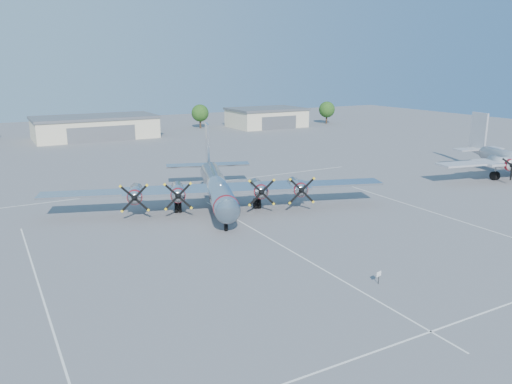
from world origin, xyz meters
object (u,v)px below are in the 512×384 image
tree_far_east (327,110)px  info_placard (379,275)px  hangar_center (95,127)px  twin_engine_east (512,176)px  main_bomber_b29 (217,206)px  hangar_east (266,117)px  tree_east (200,113)px

tree_far_east → info_placard: bearing=-124.8°
hangar_center → tree_far_east: (68.00, -1.96, 1.51)m
twin_engine_east → main_bomber_b29: bearing=-176.5°
hangar_east → tree_far_east: (20.00, -1.96, 1.51)m
hangar_center → twin_engine_east: size_ratio=0.97×
hangar_center → tree_east: (30.00, 6.04, 1.51)m
hangar_east → main_bomber_b29: hangar_east is taller
hangar_east → info_placard: size_ratio=19.31×
twin_engine_east → hangar_center: bearing=134.4°
hangar_east → tree_east: tree_east is taller
tree_far_east → main_bomber_b29: size_ratio=0.16×
hangar_center → main_bomber_b29: hangar_center is taller
hangar_center → main_bomber_b29: (0.28, -69.33, -2.71)m
main_bomber_b29 → twin_engine_east: bearing=10.5°
hangar_east → tree_far_east: tree_far_east is taller
hangar_center → twin_engine_east: hangar_center is taller
info_placard → tree_far_east: bearing=42.2°
hangar_east → tree_east: 19.04m
twin_engine_east → info_placard: 50.83m
twin_engine_east → hangar_east: bearing=102.4°
twin_engine_east → tree_far_east: bearing=87.4°
hangar_center → twin_engine_east: (48.84, -76.46, -2.71)m
tree_east → info_placard: (-27.83, -102.60, -3.47)m
tree_east → info_placard: tree_east is taller
hangar_east → twin_engine_east: 76.51m
main_bomber_b29 → tree_east: bearing=87.3°
hangar_east → main_bomber_b29: 84.21m
tree_east → twin_engine_east: tree_east is taller
hangar_center → info_placard: bearing=-88.7°
hangar_east → info_placard: (-45.83, -96.56, -1.96)m
info_placard → twin_engine_east: bearing=10.4°
hangar_center → main_bomber_b29: bearing=-89.8°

